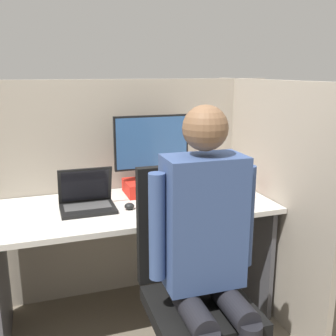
{
  "coord_description": "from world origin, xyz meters",
  "views": [
    {
      "loc": [
        -0.52,
        -1.79,
        1.51
      ],
      "look_at": [
        0.14,
        0.17,
        0.99
      ],
      "focal_mm": 42.0,
      "sensor_mm": 36.0,
      "label": 1
    }
  ],
  "objects_px": {
    "paper_box": "(152,186)",
    "office_chair": "(192,279)",
    "laptop": "(87,201)",
    "carrot_toy": "(188,205)",
    "monitor": "(152,146)",
    "stapler": "(246,192)",
    "person": "(208,244)"
  },
  "relations": [
    {
      "from": "paper_box",
      "to": "carrot_toy",
      "type": "distance_m",
      "value": 0.38
    },
    {
      "from": "monitor",
      "to": "paper_box",
      "type": "bearing_deg",
      "value": -90.0
    },
    {
      "from": "stapler",
      "to": "office_chair",
      "type": "distance_m",
      "value": 0.8
    },
    {
      "from": "monitor",
      "to": "carrot_toy",
      "type": "xyz_separation_m",
      "value": [
        0.1,
        -0.37,
        -0.29
      ]
    },
    {
      "from": "laptop",
      "to": "office_chair",
      "type": "distance_m",
      "value": 0.76
    },
    {
      "from": "laptop",
      "to": "stapler",
      "type": "xyz_separation_m",
      "value": [
        0.97,
        -0.08,
        -0.02
      ]
    },
    {
      "from": "laptop",
      "to": "carrot_toy",
      "type": "distance_m",
      "value": 0.57
    },
    {
      "from": "laptop",
      "to": "stapler",
      "type": "bearing_deg",
      "value": -4.52
    },
    {
      "from": "office_chair",
      "to": "person",
      "type": "distance_m",
      "value": 0.3
    },
    {
      "from": "paper_box",
      "to": "person",
      "type": "relative_size",
      "value": 0.25
    },
    {
      "from": "laptop",
      "to": "carrot_toy",
      "type": "xyz_separation_m",
      "value": [
        0.54,
        -0.18,
        -0.02
      ]
    },
    {
      "from": "paper_box",
      "to": "person",
      "type": "distance_m",
      "value": 0.94
    },
    {
      "from": "stapler",
      "to": "carrot_toy",
      "type": "height_order",
      "value": "stapler"
    },
    {
      "from": "carrot_toy",
      "to": "office_chair",
      "type": "xyz_separation_m",
      "value": [
        -0.14,
        -0.41,
        -0.22
      ]
    },
    {
      "from": "office_chair",
      "to": "laptop",
      "type": "bearing_deg",
      "value": 124.2
    },
    {
      "from": "paper_box",
      "to": "office_chair",
      "type": "distance_m",
      "value": 0.81
    },
    {
      "from": "monitor",
      "to": "carrot_toy",
      "type": "bearing_deg",
      "value": -74.26
    },
    {
      "from": "laptop",
      "to": "office_chair",
      "type": "relative_size",
      "value": 0.28
    },
    {
      "from": "stapler",
      "to": "carrot_toy",
      "type": "relative_size",
      "value": 1.0
    },
    {
      "from": "laptop",
      "to": "person",
      "type": "relative_size",
      "value": 0.22
    },
    {
      "from": "paper_box",
      "to": "laptop",
      "type": "relative_size",
      "value": 1.16
    },
    {
      "from": "paper_box",
      "to": "carrot_toy",
      "type": "height_order",
      "value": "paper_box"
    },
    {
      "from": "monitor",
      "to": "stapler",
      "type": "relative_size",
      "value": 3.74
    },
    {
      "from": "monitor",
      "to": "laptop",
      "type": "relative_size",
      "value": 1.59
    },
    {
      "from": "monitor",
      "to": "stapler",
      "type": "height_order",
      "value": "monitor"
    },
    {
      "from": "laptop",
      "to": "carrot_toy",
      "type": "relative_size",
      "value": 2.36
    },
    {
      "from": "paper_box",
      "to": "person",
      "type": "height_order",
      "value": "person"
    },
    {
      "from": "monitor",
      "to": "office_chair",
      "type": "relative_size",
      "value": 0.45
    },
    {
      "from": "paper_box",
      "to": "office_chair",
      "type": "xyz_separation_m",
      "value": [
        -0.04,
        -0.78,
        -0.24
      ]
    },
    {
      "from": "monitor",
      "to": "carrot_toy",
      "type": "relative_size",
      "value": 3.74
    },
    {
      "from": "stapler",
      "to": "office_chair",
      "type": "height_order",
      "value": "office_chair"
    },
    {
      "from": "monitor",
      "to": "person",
      "type": "bearing_deg",
      "value": -92.04
    }
  ]
}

